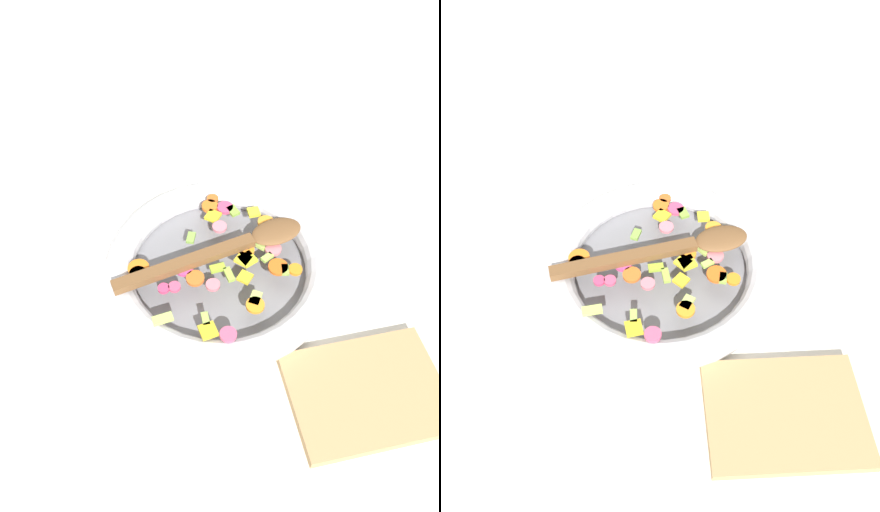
{
  "view_description": "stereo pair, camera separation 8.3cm",
  "coord_description": "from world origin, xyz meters",
  "views": [
    {
      "loc": [
        -0.11,
        -0.51,
        0.7
      ],
      "look_at": [
        0.0,
        0.0,
        0.05
      ],
      "focal_mm": 35.0,
      "sensor_mm": 36.0,
      "label": 1
    },
    {
      "loc": [
        -0.03,
        -0.52,
        0.7
      ],
      "look_at": [
        0.0,
        0.0,
        0.05
      ],
      "focal_mm": 35.0,
      "sensor_mm": 36.0,
      "label": 2
    }
  ],
  "objects": [
    {
      "name": "skillet",
      "position": [
        0.0,
        0.0,
        0.02
      ],
      "size": [
        0.39,
        0.39,
        0.05
      ],
      "color": "slate",
      "rests_on": "ground_plane"
    },
    {
      "name": "wooden_spoon",
      "position": [
        0.02,
        0.0,
        0.06
      ],
      "size": [
        0.33,
        0.11,
        0.01
      ],
      "color": "brown",
      "rests_on": "chopped_vegetables"
    },
    {
      "name": "chopped_vegetables",
      "position": [
        0.0,
        -0.01,
        0.05
      ],
      "size": [
        0.29,
        0.31,
        0.01
      ],
      "color": "orange",
      "rests_on": "skillet"
    },
    {
      "name": "ground_plane",
      "position": [
        0.0,
        0.0,
        0.0
      ],
      "size": [
        4.0,
        4.0,
        0.0
      ],
      "primitive_type": "plane",
      "color": "silver"
    },
    {
      "name": "cutting_board",
      "position": [
        0.16,
        -0.26,
        0.01
      ],
      "size": [
        0.22,
        0.16,
        0.02
      ],
      "color": "tan",
      "rests_on": "ground_plane"
    }
  ]
}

